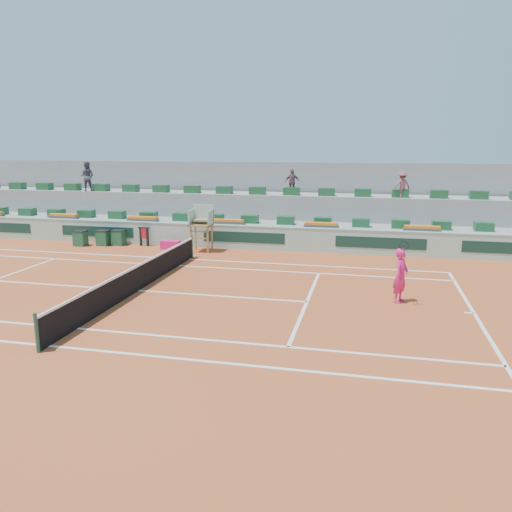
# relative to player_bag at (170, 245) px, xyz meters

# --- Properties ---
(ground) EXTENTS (90.00, 90.00, 0.00)m
(ground) POSITION_rel_player_bag_xyz_m (1.81, -7.58, -0.23)
(ground) COLOR #A64620
(ground) RESTS_ON ground
(seating_tier_lower) EXTENTS (36.00, 4.00, 1.20)m
(seating_tier_lower) POSITION_rel_player_bag_xyz_m (1.81, 3.12, 0.37)
(seating_tier_lower) COLOR #999996
(seating_tier_lower) RESTS_ON ground
(seating_tier_upper) EXTENTS (36.00, 2.40, 2.60)m
(seating_tier_upper) POSITION_rel_player_bag_xyz_m (1.81, 4.72, 1.07)
(seating_tier_upper) COLOR #999996
(seating_tier_upper) RESTS_ON ground
(stadium_back_wall) EXTENTS (36.00, 0.40, 4.40)m
(stadium_back_wall) POSITION_rel_player_bag_xyz_m (1.81, 6.32, 1.97)
(stadium_back_wall) COLOR #999996
(stadium_back_wall) RESTS_ON ground
(player_bag) EXTENTS (1.02, 0.45, 0.45)m
(player_bag) POSITION_rel_player_bag_xyz_m (0.00, 0.00, 0.00)
(player_bag) COLOR #E71E78
(player_bag) RESTS_ON ground
(spectator_left) EXTENTS (0.96, 0.80, 1.80)m
(spectator_left) POSITION_rel_player_bag_xyz_m (-6.98, 3.88, 3.28)
(spectator_left) COLOR #484753
(spectator_left) RESTS_ON seating_tier_upper
(spectator_mid) EXTENTS (0.93, 0.64, 1.47)m
(spectator_mid) POSITION_rel_player_bag_xyz_m (5.83, 4.23, 3.11)
(spectator_mid) COLOR #6F4A57
(spectator_mid) RESTS_ON seating_tier_upper
(spectator_right) EXTENTS (1.04, 0.85, 1.40)m
(spectator_right) POSITION_rel_player_bag_xyz_m (11.87, 3.91, 3.08)
(spectator_right) COLOR #8C464D
(spectator_right) RESTS_ON seating_tier_upper
(court_lines) EXTENTS (23.89, 11.09, 0.01)m
(court_lines) POSITION_rel_player_bag_xyz_m (1.81, -7.58, -0.22)
(court_lines) COLOR white
(court_lines) RESTS_ON ground
(tennis_net) EXTENTS (0.10, 11.97, 1.10)m
(tennis_net) POSITION_rel_player_bag_xyz_m (1.81, -7.58, 0.30)
(tennis_net) COLOR black
(tennis_net) RESTS_ON ground
(advertising_hoarding) EXTENTS (36.00, 0.34, 1.26)m
(advertising_hoarding) POSITION_rel_player_bag_xyz_m (1.83, 0.91, 0.41)
(advertising_hoarding) COLOR #9CC4B0
(advertising_hoarding) RESTS_ON ground
(umpire_chair) EXTENTS (1.10, 0.90, 2.40)m
(umpire_chair) POSITION_rel_player_bag_xyz_m (1.81, -0.09, 1.32)
(umpire_chair) COLOR olive
(umpire_chair) RESTS_ON ground
(seat_row_lower) EXTENTS (32.90, 0.60, 0.44)m
(seat_row_lower) POSITION_rel_player_bag_xyz_m (1.81, 2.22, 1.19)
(seat_row_lower) COLOR #1A502A
(seat_row_lower) RESTS_ON seating_tier_lower
(seat_row_upper) EXTENTS (32.90, 0.60, 0.44)m
(seat_row_upper) POSITION_rel_player_bag_xyz_m (1.81, 4.12, 2.59)
(seat_row_upper) COLOR #1A502A
(seat_row_upper) RESTS_ON seating_tier_upper
(flower_planters) EXTENTS (26.80, 0.36, 0.28)m
(flower_planters) POSITION_rel_player_bag_xyz_m (0.31, 1.42, 1.11)
(flower_planters) COLOR #4B4B4B
(flower_planters) RESTS_ON seating_tier_lower
(drink_cooler_a) EXTENTS (0.65, 0.56, 0.84)m
(drink_cooler_a) POSITION_rel_player_bag_xyz_m (-3.18, 0.36, 0.20)
(drink_cooler_a) COLOR #194D30
(drink_cooler_a) RESTS_ON ground
(drink_cooler_b) EXTENTS (0.66, 0.57, 0.84)m
(drink_cooler_b) POSITION_rel_player_bag_xyz_m (-3.98, 0.11, 0.20)
(drink_cooler_b) COLOR #194D30
(drink_cooler_b) RESTS_ON ground
(drink_cooler_c) EXTENTS (0.68, 0.59, 0.84)m
(drink_cooler_c) POSITION_rel_player_bag_xyz_m (-5.15, -0.24, 0.20)
(drink_cooler_c) COLOR #194D30
(drink_cooler_c) RESTS_ON ground
(towel_rack) EXTENTS (0.65, 0.11, 1.03)m
(towel_rack) POSITION_rel_player_bag_xyz_m (-1.73, 0.50, 0.38)
(towel_rack) COLOR black
(towel_rack) RESTS_ON ground
(tennis_player) EXTENTS (0.71, 0.97, 2.28)m
(tennis_player) POSITION_rel_player_bag_xyz_m (11.37, -6.85, 0.74)
(tennis_player) COLOR #E71E78
(tennis_player) RESTS_ON ground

